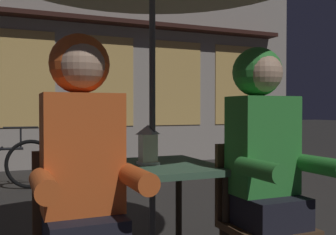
% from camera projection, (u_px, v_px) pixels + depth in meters
% --- Properties ---
extents(cafe_table, '(0.72, 0.72, 0.74)m').
position_uv_depth(cafe_table, '(152.00, 182.00, 2.26)').
color(cafe_table, '#42664C').
rests_on(cafe_table, ground_plane).
extents(lantern, '(0.11, 0.11, 0.23)m').
position_uv_depth(lantern, '(148.00, 144.00, 2.25)').
color(lantern, white).
rests_on(lantern, cafe_table).
extents(chair_right, '(0.40, 0.40, 0.87)m').
position_uv_depth(chair_right, '(259.00, 214.00, 2.11)').
color(chair_right, '#513823').
rests_on(chair_right, ground_plane).
extents(person_left_hooded, '(0.45, 0.56, 1.40)m').
position_uv_depth(person_left_hooded, '(83.00, 159.00, 1.67)').
color(person_left_hooded, black).
rests_on(person_left_hooded, ground_plane).
extents(person_right_hooded, '(0.45, 0.56, 1.40)m').
position_uv_depth(person_right_hooded, '(265.00, 150.00, 2.05)').
color(person_right_hooded, black).
rests_on(person_right_hooded, ground_plane).
extents(shopfront_building, '(10.00, 0.93, 6.20)m').
position_uv_depth(shopfront_building, '(63.00, 2.00, 7.27)').
color(shopfront_building, '#9E9389').
rests_on(shopfront_building, ground_plane).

